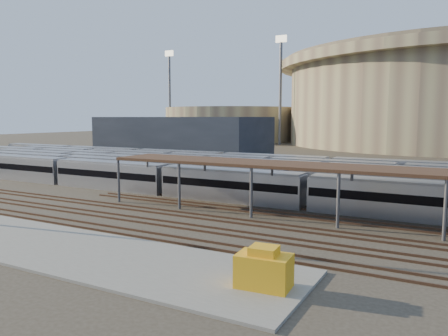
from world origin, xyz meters
name	(u,v)px	position (x,y,z in m)	size (l,w,h in m)	color
ground	(168,211)	(0.00, 0.00, 0.00)	(420.00, 420.00, 0.00)	#383026
apron	(11,238)	(-5.00, -15.00, 0.10)	(50.00, 9.00, 0.20)	gray
subway_trains	(236,174)	(-1.32, 18.50, 1.80)	(130.12, 23.90, 3.60)	#BCBCC1
inspection_shed	(394,173)	(22.00, 4.00, 4.98)	(60.30, 6.00, 5.30)	#525256
empty_tracks	(138,220)	(0.00, -5.00, 0.09)	(170.00, 9.62, 0.18)	#4C3323
secondary_arena	(231,124)	(-60.00, 130.00, 7.00)	(56.00, 56.00, 14.00)	#998F67
service_building	(182,137)	(-35.00, 55.00, 5.00)	(42.00, 20.00, 10.00)	#1E232D
floodlight_0	(280,87)	(-30.00, 110.00, 20.65)	(4.00, 1.00, 38.40)	#525256
floodlight_1	(170,92)	(-85.00, 120.00, 20.65)	(4.00, 1.00, 38.40)	#525256
floodlight_3	(366,92)	(-10.00, 160.00, 20.65)	(4.00, 1.00, 38.40)	#525256
yellow_equipment	(264,271)	(17.52, -15.01, 1.16)	(3.08, 1.93, 1.93)	#EFA716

